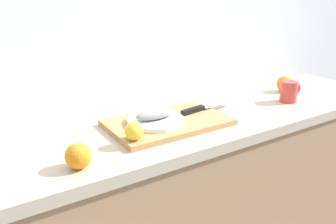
{
  "coord_description": "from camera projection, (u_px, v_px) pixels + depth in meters",
  "views": [
    {
      "loc": [
        -0.74,
        -1.03,
        1.35
      ],
      "look_at": [
        -0.13,
        -0.07,
        0.95
      ],
      "focal_mm": 35.72,
      "sensor_mm": 36.0,
      "label": 1
    }
  ],
  "objects": [
    {
      "name": "back_wall",
      "position": [
        146.0,
        18.0,
        1.48
      ],
      "size": [
        3.2,
        0.05,
        2.5
      ],
      "primitive_type": "cube",
      "color": "silver",
      "rests_on": "ground_plane"
    },
    {
      "name": "fish_fillet",
      "position": [
        155.0,
        114.0,
        1.18
      ],
      "size": [
        0.15,
        0.07,
        0.04
      ],
      "primitive_type": "ellipsoid",
      "color": "gray",
      "rests_on": "white_plate"
    },
    {
      "name": "orange_1",
      "position": [
        78.0,
        156.0,
        0.91
      ],
      "size": [
        0.07,
        0.07,
        0.07
      ],
      "primitive_type": "sphere",
      "color": "orange",
      "rests_on": "kitchen_counter"
    },
    {
      "name": "kitchen_counter",
      "position": [
        185.0,
        207.0,
        1.49
      ],
      "size": [
        2.0,
        0.6,
        0.9
      ],
      "color": "#9E7A56",
      "rests_on": "ground_plane"
    },
    {
      "name": "lemon_0",
      "position": [
        134.0,
        131.0,
        1.04
      ],
      "size": [
        0.06,
        0.06,
        0.06
      ],
      "primitive_type": "sphere",
      "color": "yellow",
      "rests_on": "cutting_board"
    },
    {
      "name": "white_plate",
      "position": [
        156.0,
        120.0,
        1.19
      ],
      "size": [
        0.2,
        0.2,
        0.01
      ],
      "primitive_type": "cylinder",
      "color": "white",
      "rests_on": "cutting_board"
    },
    {
      "name": "orange_0",
      "position": [
        284.0,
        84.0,
        1.63
      ],
      "size": [
        0.08,
        0.08,
        0.08
      ],
      "primitive_type": "sphere",
      "color": "orange",
      "rests_on": "kitchen_counter"
    },
    {
      "name": "coffee_mug_0",
      "position": [
        289.0,
        91.0,
        1.47
      ],
      "size": [
        0.11,
        0.07,
        0.09
      ],
      "color": "#CC3F38",
      "rests_on": "kitchen_counter"
    },
    {
      "name": "chef_knife",
      "position": [
        203.0,
        107.0,
        1.32
      ],
      "size": [
        0.29,
        0.07,
        0.02
      ],
      "rotation": [
        0.0,
        0.0,
        0.14
      ],
      "color": "silver",
      "rests_on": "cutting_board"
    },
    {
      "name": "cutting_board",
      "position": [
        168.0,
        122.0,
        1.22
      ],
      "size": [
        0.43,
        0.27,
        0.02
      ],
      "primitive_type": "cube",
      "color": "tan",
      "rests_on": "kitchen_counter"
    }
  ]
}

